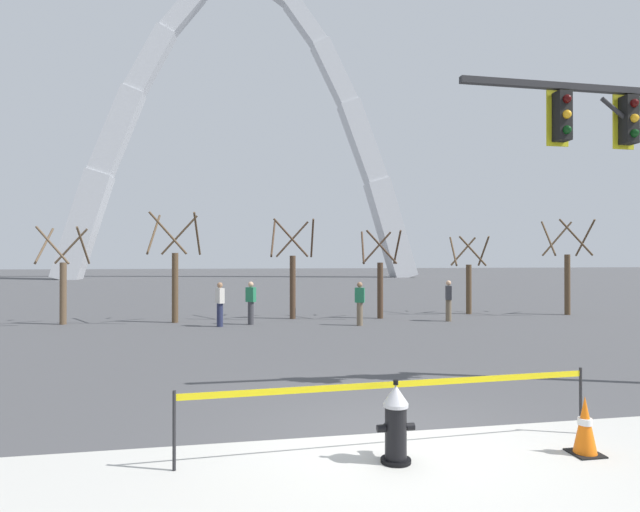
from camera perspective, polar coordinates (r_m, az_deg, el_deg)
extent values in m
plane|color=#474749|center=(7.35, 7.98, -19.68)|extent=(240.00, 240.00, 0.00)
cylinder|color=black|center=(6.57, 8.52, -21.82)|extent=(0.36, 0.36, 0.05)
cylinder|color=black|center=(6.46, 8.52, -19.06)|extent=(0.26, 0.26, 0.62)
cylinder|color=#B7B7BC|center=(6.36, 8.52, -16.24)|extent=(0.30, 0.30, 0.04)
cone|color=#B7B7BC|center=(6.33, 8.51, -15.11)|extent=(0.30, 0.30, 0.22)
cylinder|color=black|center=(6.29, 8.51, -13.87)|extent=(0.06, 0.06, 0.06)
cylinder|color=black|center=(6.39, 6.90, -18.69)|extent=(0.10, 0.09, 0.09)
cylinder|color=black|center=(6.50, 10.10, -18.37)|extent=(0.10, 0.09, 0.09)
cylinder|color=black|center=(6.65, 7.93, -18.78)|extent=(0.13, 0.14, 0.13)
cylinder|color=black|center=(6.72, 7.70, -18.58)|extent=(0.15, 0.03, 0.15)
cylinder|color=#232326|center=(6.36, -16.07, -18.38)|extent=(0.04, 0.04, 0.92)
cylinder|color=#232326|center=(8.16, 27.26, -14.28)|extent=(0.04, 0.04, 0.92)
cube|color=yellow|center=(6.69, 8.64, -14.07)|extent=(5.43, 0.26, 0.08)
cube|color=black|center=(7.51, 27.65, -19.09)|extent=(0.36, 0.36, 0.03)
cone|color=orange|center=(7.40, 27.64, -16.42)|extent=(0.28, 0.28, 0.70)
cylinder|color=white|center=(7.39, 27.64, -16.15)|extent=(0.17, 0.17, 0.08)
cube|color=#232326|center=(10.99, 27.34, 16.46)|extent=(4.80, 0.12, 0.12)
cylinder|color=#232326|center=(11.44, 31.25, 12.94)|extent=(1.11, 0.08, 0.81)
cube|color=black|center=(11.47, 31.40, 12.91)|extent=(0.26, 0.24, 0.90)
cube|color=gold|center=(11.57, 30.93, 12.79)|extent=(0.44, 0.03, 1.04)
sphere|color=#360606|center=(11.44, 31.85, 14.39)|extent=(0.16, 0.16, 0.16)
sphere|color=orange|center=(11.37, 31.85, 13.03)|extent=(0.16, 0.16, 0.16)
sphere|color=black|center=(11.31, 31.86, 11.65)|extent=(0.16, 0.16, 0.16)
cube|color=black|center=(10.61, 25.58, 13.98)|extent=(0.26, 0.24, 0.90)
cube|color=gold|center=(10.72, 25.13, 13.83)|extent=(0.44, 0.03, 1.04)
sphere|color=#360606|center=(10.58, 26.01, 15.59)|extent=(0.16, 0.16, 0.16)
sphere|color=orange|center=(10.51, 26.01, 14.12)|extent=(0.16, 0.16, 0.16)
sphere|color=black|center=(10.44, 26.02, 12.64)|extent=(0.16, 0.16, 0.16)
cube|color=silver|center=(66.39, -25.09, 3.05)|extent=(6.65, 2.94, 13.54)
cube|color=silver|center=(67.15, -21.85, 12.79)|extent=(6.30, 2.63, 11.10)
cube|color=silver|center=(69.07, -18.54, 20.05)|extent=(5.92, 2.32, 8.69)
cube|color=silver|center=(71.11, -15.18, 24.92)|extent=(5.47, 2.01, 6.33)
cube|color=silver|center=(71.58, -1.69, 24.74)|extent=(5.47, 2.01, 6.33)
cube|color=silver|center=(69.79, 1.59, 19.81)|extent=(5.92, 2.32, 8.69)
cube|color=silver|center=(68.14, 4.80, 12.57)|extent=(6.30, 2.63, 11.10)
cube|color=silver|center=(67.63, 7.92, 2.96)|extent=(6.65, 2.94, 13.54)
cylinder|color=brown|center=(21.13, -26.92, -3.77)|extent=(0.24, 0.24, 2.30)
cylinder|color=brown|center=(21.44, -28.59, 1.03)|extent=(0.32, 1.25, 1.38)
cylinder|color=brown|center=(20.84, -25.08, 1.06)|extent=(0.20, 1.26, 1.38)
cylinder|color=brown|center=(21.76, -26.19, 1.00)|extent=(1.26, 0.20, 1.38)
cylinder|color=brown|center=(20.47, -27.88, 1.09)|extent=(1.24, 0.35, 1.38)
cylinder|color=brown|center=(20.14, -15.99, -3.45)|extent=(0.24, 0.24, 2.66)
cylinder|color=brown|center=(20.39, -18.20, 2.36)|extent=(0.36, 1.43, 1.59)
cylinder|color=brown|center=(19.99, -13.65, 2.41)|extent=(0.22, 1.44, 1.59)
cylinder|color=brown|center=(20.95, -15.53, 2.29)|extent=(1.44, 0.22, 1.59)
cylinder|color=brown|center=(19.35, -16.74, 2.50)|extent=(1.43, 0.39, 1.59)
cylinder|color=#473323|center=(20.63, -3.09, -3.52)|extent=(0.24, 0.24, 2.56)
cylinder|color=#473323|center=(20.69, -5.29, 1.97)|extent=(0.35, 1.38, 1.53)
cylinder|color=#473323|center=(20.66, -0.88, 1.97)|extent=(0.22, 1.39, 1.53)
cylinder|color=#473323|center=(21.41, -3.15, 1.89)|extent=(1.39, 0.22, 1.53)
cylinder|color=#473323|center=(19.83, -3.30, 2.07)|extent=(1.38, 0.38, 1.53)
cylinder|color=#473323|center=(20.88, 6.78, -3.87)|extent=(0.24, 0.24, 2.28)
cylinder|color=#473323|center=(20.79, 4.83, 0.98)|extent=(0.32, 1.24, 1.37)
cylinder|color=#473323|center=(21.00, 8.68, 0.96)|extent=(0.20, 1.25, 1.37)
cylinder|color=#473323|center=(21.54, 6.41, 0.93)|extent=(1.25, 0.20, 1.37)
cylinder|color=#473323|center=(20.14, 6.94, 1.02)|extent=(1.23, 0.35, 1.37)
cylinder|color=brown|center=(23.38, 16.38, -3.60)|extent=(0.24, 0.24, 2.18)
cylinder|color=brown|center=(23.18, 14.76, 0.52)|extent=(0.31, 1.18, 1.31)
cylinder|color=brown|center=(23.60, 17.91, 0.51)|extent=(0.20, 1.19, 1.31)
cylinder|color=brown|center=(23.98, 15.80, 0.50)|extent=(1.19, 0.20, 1.31)
cylinder|color=brown|center=(22.69, 16.80, 0.54)|extent=(1.18, 0.34, 1.31)
cylinder|color=brown|center=(24.56, 26.06, -2.90)|extent=(0.24, 0.24, 2.62)
cylinder|color=brown|center=(24.21, 24.29, 1.85)|extent=(0.36, 1.41, 1.57)
cylinder|color=brown|center=(24.97, 27.66, 1.79)|extent=(0.22, 1.43, 1.57)
cylinder|color=brown|center=(25.25, 25.10, 1.76)|extent=(1.43, 0.22, 1.57)
cylinder|color=brown|center=(23.80, 26.84, 1.89)|extent=(1.41, 0.39, 1.57)
cylinder|color=#232847|center=(18.63, -11.19, -6.52)|extent=(0.22, 0.22, 0.84)
cube|color=beige|center=(18.57, -11.19, -4.40)|extent=(0.34, 0.39, 0.54)
sphere|color=#936B4C|center=(18.55, -11.19, -3.23)|extent=(0.20, 0.20, 0.20)
cylinder|color=brown|center=(20.47, 14.25, -5.95)|extent=(0.22, 0.22, 0.84)
cube|color=#333338|center=(20.42, 14.25, -4.03)|extent=(0.29, 0.38, 0.54)
sphere|color=tan|center=(20.40, 14.25, -2.96)|extent=(0.20, 0.20, 0.20)
cylinder|color=#38383D|center=(19.03, -7.79, -6.39)|extent=(0.22, 0.22, 0.84)
cube|color=#23754C|center=(18.97, -7.79, -4.32)|extent=(0.39, 0.36, 0.54)
sphere|color=tan|center=(18.94, -7.79, -3.17)|extent=(0.20, 0.20, 0.20)
cylinder|color=brown|center=(18.64, 4.49, -6.52)|extent=(0.22, 0.22, 0.84)
cube|color=#23754C|center=(18.58, 4.49, -4.40)|extent=(0.39, 0.32, 0.54)
sphere|color=#936B4C|center=(18.56, 4.49, -3.23)|extent=(0.20, 0.20, 0.20)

